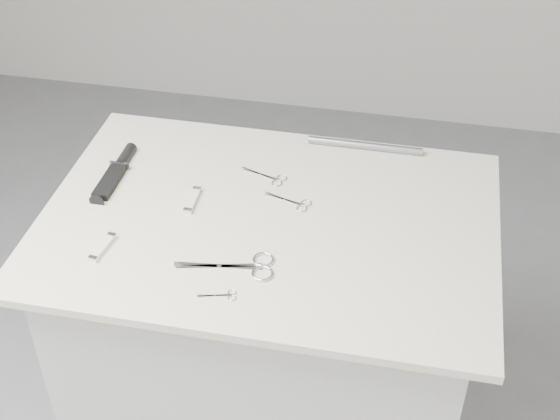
% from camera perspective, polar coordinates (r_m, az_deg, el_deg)
% --- Properties ---
extents(plinth, '(0.90, 0.60, 0.90)m').
position_cam_1_polar(plinth, '(2.04, -0.74, -10.92)').
color(plinth, '#B7B7B5').
rests_on(plinth, ground).
extents(display_board, '(1.00, 0.70, 0.02)m').
position_cam_1_polar(display_board, '(1.72, -0.86, -0.89)').
color(display_board, beige).
rests_on(display_board, plinth).
extents(large_shears, '(0.20, 0.09, 0.01)m').
position_cam_1_polar(large_shears, '(1.59, -2.41, -4.14)').
color(large_shears, silver).
rests_on(large_shears, display_board).
extents(embroidery_scissors_a, '(0.11, 0.06, 0.00)m').
position_cam_1_polar(embroidery_scissors_a, '(1.83, -0.67, 2.37)').
color(embroidery_scissors_a, silver).
rests_on(embroidery_scissors_a, display_board).
extents(embroidery_scissors_b, '(0.11, 0.06, 0.00)m').
position_cam_1_polar(embroidery_scissors_b, '(1.75, 1.11, 0.52)').
color(embroidery_scissors_b, silver).
rests_on(embroidery_scissors_b, display_board).
extents(tiny_scissors, '(0.08, 0.04, 0.00)m').
position_cam_1_polar(tiny_scissors, '(1.54, -4.23, -6.26)').
color(tiny_scissors, silver).
rests_on(tiny_scissors, display_board).
extents(sheathed_knife, '(0.05, 0.21, 0.03)m').
position_cam_1_polar(sheathed_knife, '(1.89, -11.82, 2.89)').
color(sheathed_knife, black).
rests_on(sheathed_knife, display_board).
extents(pocket_knife_a, '(0.02, 0.09, 0.01)m').
position_cam_1_polar(pocket_knife_a, '(1.77, -6.42, 0.72)').
color(pocket_knife_a, beige).
rests_on(pocket_knife_a, display_board).
extents(pocket_knife_b, '(0.03, 0.09, 0.01)m').
position_cam_1_polar(pocket_knife_b, '(1.67, -12.84, -2.67)').
color(pocket_knife_b, beige).
rests_on(pocket_knife_b, display_board).
extents(metal_rail, '(0.28, 0.02, 0.02)m').
position_cam_1_polar(metal_rail, '(1.94, 6.24, 4.71)').
color(metal_rail, gray).
rests_on(metal_rail, display_board).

